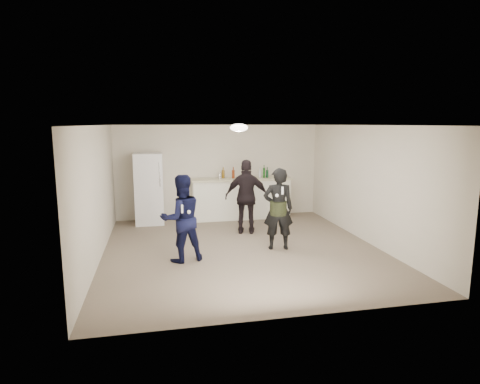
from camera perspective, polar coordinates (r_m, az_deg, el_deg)
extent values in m
plane|color=#6B5B4C|center=(8.28, 0.29, -8.10)|extent=(6.00, 6.00, 0.00)
plane|color=silver|center=(7.88, 0.30, 9.48)|extent=(6.00, 6.00, 0.00)
plane|color=beige|center=(10.91, -3.02, 2.95)|extent=(6.00, 0.00, 6.00)
plane|color=beige|center=(5.15, 7.36, -4.79)|extent=(6.00, 0.00, 6.00)
plane|color=beige|center=(7.88, -19.64, -0.22)|extent=(0.00, 6.00, 6.00)
plane|color=beige|center=(8.97, 17.75, 1.03)|extent=(0.00, 6.00, 6.00)
cube|color=white|center=(10.79, 0.14, -1.00)|extent=(2.60, 0.56, 1.05)
cube|color=beige|center=(10.70, 0.14, 1.86)|extent=(2.68, 0.64, 0.04)
cube|color=white|center=(10.43, -12.82, 0.47)|extent=(0.70, 0.70, 1.80)
cylinder|color=#B5B6BA|center=(10.01, -11.34, 2.45)|extent=(0.02, 0.02, 0.60)
ellipsoid|color=white|center=(8.17, -0.15, 9.14)|extent=(0.36, 0.36, 0.16)
cylinder|color=silver|center=(10.55, -2.88, 2.31)|extent=(0.08, 0.08, 0.17)
imported|color=#0F1342|center=(7.46, -8.33, -3.73)|extent=(0.92, 0.79, 1.62)
imported|color=black|center=(8.12, 5.46, -2.40)|extent=(0.66, 0.49, 1.67)
cylinder|color=#2D391A|center=(8.12, 5.46, -2.29)|extent=(0.34, 0.34, 0.28)
imported|color=black|center=(9.25, 0.99, -0.70)|extent=(1.08, 0.67, 1.72)
cube|color=silver|center=(7.13, -8.24, -2.38)|extent=(0.04, 0.04, 0.15)
sphere|color=silver|center=(7.19, -7.28, -2.84)|extent=(0.07, 0.07, 0.07)
cube|color=white|center=(7.81, 6.05, 0.21)|extent=(0.04, 0.04, 0.15)
sphere|color=white|center=(7.83, 5.27, -0.50)|extent=(0.07, 0.07, 0.07)
cylinder|color=#174F16|center=(10.80, 3.44, 2.73)|extent=(0.06, 0.06, 0.27)
cylinder|color=brown|center=(10.75, -2.40, 2.57)|extent=(0.08, 0.08, 0.21)
cylinder|color=#124122|center=(10.84, 3.89, 2.59)|extent=(0.07, 0.07, 0.20)
cylinder|color=maroon|center=(10.68, -0.96, 2.56)|extent=(0.07, 0.07, 0.22)
cylinder|color=silver|center=(10.83, 2.84, 2.55)|extent=(0.07, 0.07, 0.19)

